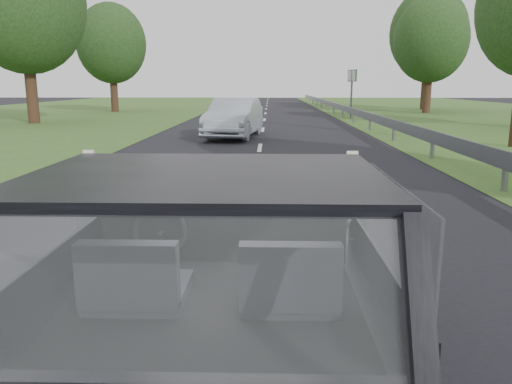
# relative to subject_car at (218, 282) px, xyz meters

# --- Properties ---
(subject_car) EXTENTS (1.80, 4.00, 1.45)m
(subject_car) POSITION_rel_subject_car_xyz_m (0.00, 0.00, 0.00)
(subject_car) COLOR black
(subject_car) RESTS_ON ground
(dashboard) EXTENTS (1.58, 0.45, 0.30)m
(dashboard) POSITION_rel_subject_car_xyz_m (0.00, 0.62, 0.12)
(dashboard) COLOR black
(dashboard) RESTS_ON subject_car
(driver_seat) EXTENTS (0.50, 0.72, 0.42)m
(driver_seat) POSITION_rel_subject_car_xyz_m (-0.40, -0.29, 0.16)
(driver_seat) COLOR black
(driver_seat) RESTS_ON subject_car
(passenger_seat) EXTENTS (0.50, 0.72, 0.42)m
(passenger_seat) POSITION_rel_subject_car_xyz_m (0.40, -0.29, 0.16)
(passenger_seat) COLOR black
(passenger_seat) RESTS_ON subject_car
(steering_wheel) EXTENTS (0.36, 0.36, 0.04)m
(steering_wheel) POSITION_rel_subject_car_xyz_m (-0.40, 0.33, 0.20)
(steering_wheel) COLOR black
(steering_wheel) RESTS_ON dashboard
(cat) EXTENTS (0.64, 0.28, 0.28)m
(cat) POSITION_rel_subject_car_xyz_m (0.29, 0.63, 0.37)
(cat) COLOR #979797
(cat) RESTS_ON dashboard
(guardrail) EXTENTS (0.05, 90.00, 0.32)m
(guardrail) POSITION_rel_subject_car_xyz_m (4.30, 10.00, -0.15)
(guardrail) COLOR gray
(guardrail) RESTS_ON ground
(other_car) EXTENTS (2.18, 4.38, 1.38)m
(other_car) POSITION_rel_subject_car_xyz_m (-0.97, 15.03, -0.03)
(other_car) COLOR #A5ADBB
(other_car) RESTS_ON ground
(highway_sign) EXTENTS (0.40, 1.04, 2.63)m
(highway_sign) POSITION_rel_subject_car_xyz_m (4.76, 25.33, 0.59)
(highway_sign) COLOR #134C1C
(highway_sign) RESTS_ON ground
(tree_2) EXTENTS (6.19, 6.19, 7.17)m
(tree_2) POSITION_rel_subject_car_xyz_m (10.57, 30.82, 2.86)
(tree_2) COLOR #1B3213
(tree_2) RESTS_ON ground
(tree_3) EXTENTS (7.09, 7.09, 8.43)m
(tree_3) POSITION_rel_subject_car_xyz_m (11.79, 35.45, 3.49)
(tree_3) COLOR #1B3213
(tree_3) RESTS_ON ground
(tree_5) EXTENTS (6.95, 6.95, 8.50)m
(tree_5) POSITION_rel_subject_car_xyz_m (-11.11, 21.30, 3.53)
(tree_5) COLOR #1B3213
(tree_5) RESTS_ON ground
(tree_6) EXTENTS (5.44, 5.44, 6.98)m
(tree_6) POSITION_rel_subject_car_xyz_m (-10.40, 31.85, 2.77)
(tree_6) COLOR #1B3213
(tree_6) RESTS_ON ground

